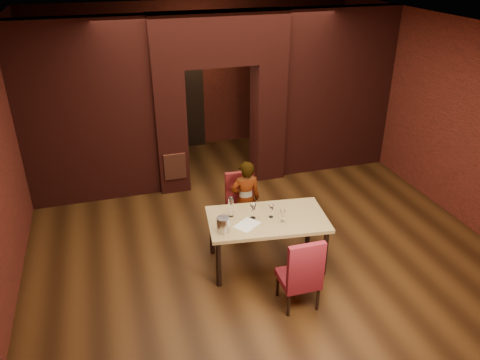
# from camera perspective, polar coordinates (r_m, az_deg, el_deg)

# --- Properties ---
(floor) EXTENTS (8.00, 8.00, 0.00)m
(floor) POSITION_cam_1_polar(r_m,az_deg,el_deg) (7.70, 1.53, -6.40)
(floor) COLOR #422710
(floor) RESTS_ON ground
(ceiling) EXTENTS (7.00, 8.00, 0.04)m
(ceiling) POSITION_cam_1_polar(r_m,az_deg,el_deg) (6.51, 1.89, 17.83)
(ceiling) COLOR silver
(ceiling) RESTS_ON ground
(wall_back) EXTENTS (7.00, 0.04, 3.20)m
(wall_back) POSITION_cam_1_polar(r_m,az_deg,el_deg) (10.63, -5.27, 12.51)
(wall_back) COLOR maroon
(wall_back) RESTS_ON ground
(wall_front) EXTENTS (7.00, 0.04, 3.20)m
(wall_front) POSITION_cam_1_polar(r_m,az_deg,el_deg) (3.94, 21.22, -17.21)
(wall_front) COLOR maroon
(wall_front) RESTS_ON ground
(wall_right) EXTENTS (0.04, 8.00, 3.20)m
(wall_right) POSITION_cam_1_polar(r_m,az_deg,el_deg) (8.66, 24.42, 6.82)
(wall_right) COLOR maroon
(wall_right) RESTS_ON ground
(pillar_left) EXTENTS (0.55, 0.55, 2.30)m
(pillar_left) POSITION_cam_1_polar(r_m,az_deg,el_deg) (8.73, -8.50, 5.98)
(pillar_left) COLOR maroon
(pillar_left) RESTS_ON ground
(pillar_right) EXTENTS (0.55, 0.55, 2.30)m
(pillar_right) POSITION_cam_1_polar(r_m,az_deg,el_deg) (9.17, 3.37, 7.26)
(pillar_right) COLOR maroon
(pillar_right) RESTS_ON ground
(lintel) EXTENTS (2.45, 0.55, 0.90)m
(lintel) POSITION_cam_1_polar(r_m,az_deg,el_deg) (8.48, -2.65, 16.87)
(lintel) COLOR maroon
(lintel) RESTS_ON ground
(wing_wall_left) EXTENTS (2.28, 0.35, 3.20)m
(wing_wall_left) POSITION_cam_1_polar(r_m,az_deg,el_deg) (8.52, -18.20, 7.60)
(wing_wall_left) COLOR maroon
(wing_wall_left) RESTS_ON ground
(wing_wall_right) EXTENTS (2.28, 0.35, 3.20)m
(wing_wall_right) POSITION_cam_1_polar(r_m,az_deg,el_deg) (9.59, 11.54, 10.49)
(wing_wall_right) COLOR maroon
(wing_wall_right) RESTS_ON ground
(vent_panel) EXTENTS (0.40, 0.03, 0.50)m
(vent_panel) POSITION_cam_1_polar(r_m,az_deg,el_deg) (8.70, -7.93, 1.63)
(vent_panel) COLOR #A64B30
(vent_panel) RESTS_ON ground
(rear_door) EXTENTS (0.90, 0.08, 2.10)m
(rear_door) POSITION_cam_1_polar(r_m,az_deg,el_deg) (10.66, -7.21, 9.37)
(rear_door) COLOR black
(rear_door) RESTS_ON ground
(rear_door_frame) EXTENTS (1.02, 0.04, 2.22)m
(rear_door_frame) POSITION_cam_1_polar(r_m,az_deg,el_deg) (10.62, -7.17, 9.31)
(rear_door_frame) COLOR black
(rear_door_frame) RESTS_ON ground
(dining_table) EXTENTS (1.77, 1.14, 0.78)m
(dining_table) POSITION_cam_1_polar(r_m,az_deg,el_deg) (6.81, 3.26, -7.42)
(dining_table) COLOR tan
(dining_table) RESTS_ON ground
(chair_far) EXTENTS (0.49, 0.49, 1.01)m
(chair_far) POSITION_cam_1_polar(r_m,az_deg,el_deg) (7.42, 0.25, -3.18)
(chair_far) COLOR maroon
(chair_far) RESTS_ON ground
(chair_near) EXTENTS (0.48, 0.48, 1.04)m
(chair_near) POSITION_cam_1_polar(r_m,az_deg,el_deg) (6.08, 7.17, -10.86)
(chair_near) COLOR maroon
(chair_near) RESTS_ON ground
(person_seated) EXTENTS (0.49, 0.33, 1.31)m
(person_seated) POSITION_cam_1_polar(r_m,az_deg,el_deg) (7.29, 0.67, -2.42)
(person_seated) COLOR beige
(person_seated) RESTS_ON ground
(wine_glass_a) EXTENTS (0.09, 0.09, 0.23)m
(wine_glass_a) POSITION_cam_1_polar(r_m,az_deg,el_deg) (6.53, 1.59, -3.81)
(wine_glass_a) COLOR white
(wine_glass_a) RESTS_ON dining_table
(wine_glass_b) EXTENTS (0.08, 0.08, 0.19)m
(wine_glass_b) POSITION_cam_1_polar(r_m,az_deg,el_deg) (6.57, 3.83, -3.81)
(wine_glass_b) COLOR white
(wine_glass_b) RESTS_ON dining_table
(wine_glass_c) EXTENTS (0.07, 0.07, 0.18)m
(wine_glass_c) POSITION_cam_1_polar(r_m,az_deg,el_deg) (6.49, 5.22, -4.35)
(wine_glass_c) COLOR white
(wine_glass_c) RESTS_ON dining_table
(tasting_sheet) EXTENTS (0.41, 0.39, 0.00)m
(tasting_sheet) POSITION_cam_1_polar(r_m,az_deg,el_deg) (6.43, 0.86, -5.48)
(tasting_sheet) COLOR white
(tasting_sheet) RESTS_ON dining_table
(wine_bucket) EXTENTS (0.17, 0.17, 0.21)m
(wine_bucket) POSITION_cam_1_polar(r_m,az_deg,el_deg) (6.25, -2.07, -5.44)
(wine_bucket) COLOR #B5B4BC
(wine_bucket) RESTS_ON dining_table
(water_bottle) EXTENTS (0.07, 0.07, 0.31)m
(water_bottle) POSITION_cam_1_polar(r_m,az_deg,el_deg) (6.55, -1.11, -3.27)
(water_bottle) COLOR white
(water_bottle) RESTS_ON dining_table
(potted_plant) EXTENTS (0.43, 0.39, 0.42)m
(potted_plant) POSITION_cam_1_polar(r_m,az_deg,el_deg) (7.90, 3.34, -3.71)
(potted_plant) COLOR #2B7026
(potted_plant) RESTS_ON ground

